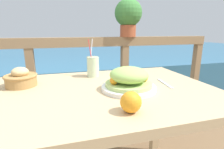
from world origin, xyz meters
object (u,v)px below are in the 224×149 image
Objects in this scene: bread_basket at (21,78)px; potted_plant at (128,15)px; salad_plate at (129,80)px; drink_glass at (93,67)px.

potted_plant is (0.88, 0.69, 0.40)m from bread_basket.
bread_basket is at bearing -141.93° from potted_plant.
salad_plate is 1.65× the size of bread_basket.
drink_glass is at bearing -128.13° from potted_plant.
drink_glass is 0.43m from bread_basket.
bread_basket is (-0.55, 0.22, -0.01)m from salad_plate.
salad_plate is at bearing -110.22° from potted_plant.
potted_plant is at bearing 69.78° from salad_plate.
salad_plate is 0.59m from bread_basket.
drink_glass is (-0.13, 0.31, 0.02)m from salad_plate.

